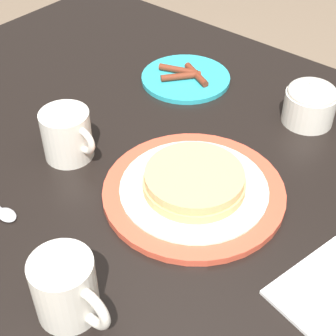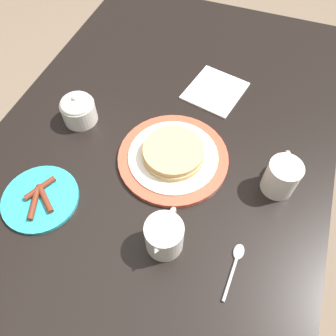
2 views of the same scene
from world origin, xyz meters
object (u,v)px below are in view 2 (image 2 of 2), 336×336
creamer_pitcher (164,236)px  spoon (235,262)px  pancake_plate (173,155)px  sugar_bowl (78,109)px  side_plate_bacon (40,198)px  napkin (215,91)px  coffee_mug (282,175)px

creamer_pitcher → spoon: size_ratio=0.94×
pancake_plate → creamer_pitcher: (-0.23, -0.06, 0.03)m
spoon → pancake_plate: bearing=45.8°
creamer_pitcher → sugar_bowl: (0.27, 0.35, -0.00)m
side_plate_bacon → napkin: (0.50, -0.30, -0.00)m
side_plate_bacon → coffee_mug: (0.24, -0.53, 0.04)m
sugar_bowl → pancake_plate: bearing=-97.9°
coffee_mug → napkin: (0.26, 0.23, -0.04)m
creamer_pitcher → side_plate_bacon: bearing=89.6°
pancake_plate → napkin: 0.28m
side_plate_bacon → napkin: size_ratio=0.93×
pancake_plate → creamer_pitcher: size_ratio=2.33×
sugar_bowl → spoon: 0.57m
pancake_plate → creamer_pitcher: bearing=-165.3°
coffee_mug → sugar_bowl: 0.56m
side_plate_bacon → sugar_bowl: sugar_bowl is taller
napkin → coffee_mug: bearing=-138.7°
pancake_plate → spoon: bearing=-134.2°
pancake_plate → creamer_pitcher: creamer_pitcher is taller
side_plate_bacon → napkin: 0.58m
pancake_plate → coffee_mug: coffee_mug is taller
creamer_pitcher → spoon: 0.17m
spoon → sugar_bowl: bearing=63.7°
napkin → sugar_bowl: bearing=126.0°
sugar_bowl → spoon: sugar_bowl is taller
side_plate_bacon → pancake_plate: bearing=-49.5°
side_plate_bacon → napkin: bearing=-30.5°
coffee_mug → pancake_plate: bearing=93.3°
napkin → spoon: spoon is taller
napkin → spoon: bearing=-159.7°
coffee_mug → creamer_pitcher: bearing=138.9°
coffee_mug → spoon: 0.24m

